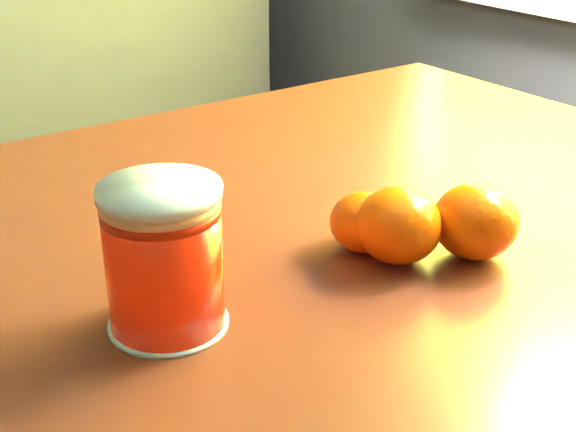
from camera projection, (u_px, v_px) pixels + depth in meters
table at (266, 347)px, 0.71m from camera, size 1.09×0.77×0.81m
juice_glass at (164, 259)px, 0.54m from camera, size 0.08×0.08×0.10m
orange_front at (398, 225)px, 0.63m from camera, size 0.09×0.09×0.06m
orange_back at (364, 222)px, 0.65m from camera, size 0.07×0.07×0.05m
orange_extra at (476, 221)px, 0.64m from camera, size 0.07×0.07×0.06m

